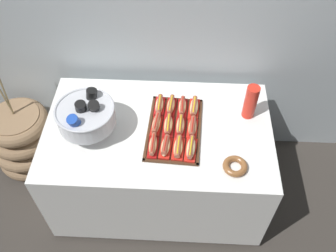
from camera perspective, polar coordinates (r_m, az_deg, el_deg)
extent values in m
plane|color=#38332D|center=(2.93, -1.28, -9.74)|extent=(10.00, 10.00, 0.00)
cube|color=white|center=(2.60, -1.42, -5.39)|extent=(1.44, 0.87, 0.71)
cylinder|color=black|center=(2.86, -14.36, -14.33)|extent=(0.05, 0.05, 0.04)
cylinder|color=black|center=(2.80, 11.27, -15.61)|extent=(0.05, 0.05, 0.04)
cylinder|color=black|center=(3.17, -11.96, -3.83)|extent=(0.05, 0.05, 0.04)
cylinder|color=black|center=(3.12, 10.35, -4.74)|extent=(0.05, 0.05, 0.04)
cylinder|color=#896B4C|center=(3.09, -21.29, -1.81)|extent=(0.36, 0.36, 0.53)
torus|color=#896B4C|center=(3.23, -20.30, -3.98)|extent=(0.52, 0.52, 0.12)
torus|color=#896B4C|center=(3.13, -20.95, -2.55)|extent=(0.53, 0.53, 0.12)
torus|color=#896B4C|center=(3.04, -21.64, -1.03)|extent=(0.50, 0.50, 0.12)
torus|color=#896B4C|center=(2.94, -22.37, 0.59)|extent=(0.46, 0.46, 0.12)
cylinder|color=#937F56|center=(2.76, -24.47, 6.24)|extent=(0.02, 0.07, 0.56)
cube|color=#472B19|center=(2.31, 0.98, -0.47)|extent=(0.36, 0.54, 0.01)
cube|color=#472B19|center=(2.15, 0.37, -5.58)|extent=(0.33, 0.03, 0.01)
cube|color=#472B19|center=(2.47, 1.50, 4.18)|extent=(0.33, 0.03, 0.01)
cube|color=#472B19|center=(2.31, -2.90, -0.06)|extent=(0.04, 0.53, 0.01)
cube|color=#472B19|center=(2.30, 4.88, -0.66)|extent=(0.04, 0.53, 0.01)
cube|color=#B21414|center=(2.20, -2.32, -3.34)|extent=(0.06, 0.17, 0.02)
ellipsoid|color=#E0BC7F|center=(2.19, -2.34, -2.98)|extent=(0.05, 0.15, 0.04)
cylinder|color=#A8563D|center=(2.18, -2.35, -2.77)|extent=(0.03, 0.16, 0.03)
cylinder|color=red|center=(2.17, -2.36, -2.58)|extent=(0.01, 0.13, 0.01)
cube|color=red|center=(2.20, -0.38, -3.50)|extent=(0.08, 0.16, 0.02)
ellipsoid|color=beige|center=(2.18, -0.38, -3.14)|extent=(0.07, 0.15, 0.04)
cylinder|color=#9E4C38|center=(2.17, -0.38, -2.95)|extent=(0.05, 0.14, 0.03)
cylinder|color=red|center=(2.16, -0.38, -2.71)|extent=(0.02, 0.12, 0.01)
cube|color=red|center=(2.19, 1.57, -3.65)|extent=(0.08, 0.17, 0.02)
ellipsoid|color=#E0BC7F|center=(2.18, 1.58, -3.33)|extent=(0.06, 0.15, 0.04)
cylinder|color=#A8563D|center=(2.17, 1.59, -3.16)|extent=(0.04, 0.15, 0.03)
cylinder|color=yellow|center=(2.16, 1.60, -2.92)|extent=(0.02, 0.13, 0.01)
cube|color=red|center=(2.19, 3.53, -3.80)|extent=(0.08, 0.18, 0.02)
ellipsoid|color=beige|center=(2.18, 3.56, -3.44)|extent=(0.07, 0.16, 0.04)
cylinder|color=#9E4C38|center=(2.16, 3.58, -3.24)|extent=(0.04, 0.16, 0.03)
cylinder|color=yellow|center=(2.15, 3.59, -3.05)|extent=(0.02, 0.14, 0.01)
cube|color=red|center=(2.31, -1.81, -0.05)|extent=(0.08, 0.18, 0.02)
ellipsoid|color=beige|center=(2.29, -1.82, 0.32)|extent=(0.06, 0.17, 0.04)
cylinder|color=#A8563D|center=(2.28, -1.83, 0.53)|extent=(0.05, 0.16, 0.03)
cylinder|color=red|center=(2.27, -1.84, 0.77)|extent=(0.02, 0.14, 0.01)
cube|color=#B21414|center=(2.30, 0.05, -0.19)|extent=(0.07, 0.18, 0.02)
ellipsoid|color=#E0BC7F|center=(2.28, 0.05, 0.19)|extent=(0.06, 0.16, 0.04)
cylinder|color=#9E4C38|center=(2.27, 0.05, 0.40)|extent=(0.03, 0.16, 0.03)
cylinder|color=yellow|center=(2.26, 0.05, 0.61)|extent=(0.01, 0.14, 0.01)
cube|color=#B21414|center=(2.30, 1.91, -0.34)|extent=(0.07, 0.17, 0.02)
ellipsoid|color=beige|center=(2.28, 1.93, 0.03)|extent=(0.06, 0.16, 0.04)
cylinder|color=#9E4C38|center=(2.27, 1.94, 0.23)|extent=(0.04, 0.15, 0.03)
cylinder|color=yellow|center=(2.26, 1.94, 0.44)|extent=(0.01, 0.13, 0.01)
cube|color=red|center=(2.29, 3.78, -0.48)|extent=(0.08, 0.16, 0.02)
ellipsoid|color=tan|center=(2.28, 3.80, -0.17)|extent=(0.06, 0.15, 0.04)
cylinder|color=#9E4C38|center=(2.27, 3.82, -0.01)|extent=(0.05, 0.15, 0.03)
cylinder|color=red|center=(2.26, 3.84, 0.23)|extent=(0.02, 0.12, 0.01)
cube|color=red|center=(2.41, -1.34, 2.95)|extent=(0.07, 0.17, 0.02)
ellipsoid|color=beige|center=(2.40, -1.34, 3.27)|extent=(0.06, 0.16, 0.04)
cylinder|color=#9E4C38|center=(2.39, -1.35, 3.44)|extent=(0.04, 0.15, 0.03)
cylinder|color=yellow|center=(2.38, -1.35, 3.67)|extent=(0.01, 0.13, 0.01)
cube|color=#B21414|center=(2.41, 0.44, 2.82)|extent=(0.07, 0.17, 0.02)
ellipsoid|color=tan|center=(2.39, 0.44, 3.18)|extent=(0.06, 0.16, 0.04)
cylinder|color=#9E4C38|center=(2.38, 0.44, 3.38)|extent=(0.04, 0.16, 0.03)
cylinder|color=yellow|center=(2.37, 0.45, 3.58)|extent=(0.02, 0.13, 0.01)
cube|color=#B21414|center=(2.40, 2.22, 2.69)|extent=(0.06, 0.16, 0.02)
ellipsoid|color=beige|center=(2.39, 2.24, 3.02)|extent=(0.05, 0.15, 0.04)
cylinder|color=#9E4C38|center=(2.38, 2.24, 3.21)|extent=(0.03, 0.15, 0.03)
cylinder|color=red|center=(2.37, 2.25, 3.41)|extent=(0.01, 0.13, 0.01)
cube|color=red|center=(2.40, 4.01, 2.55)|extent=(0.08, 0.18, 0.02)
ellipsoid|color=beige|center=(2.39, 4.04, 2.91)|extent=(0.07, 0.17, 0.04)
cylinder|color=#A8563D|center=(2.38, 4.05, 3.12)|extent=(0.04, 0.16, 0.03)
cylinder|color=yellow|center=(2.37, 4.07, 3.34)|extent=(0.02, 0.13, 0.01)
cylinder|color=silver|center=(2.35, -12.01, -0.63)|extent=(0.20, 0.20, 0.02)
cone|color=silver|center=(2.31, -12.18, 0.03)|extent=(0.07, 0.07, 0.07)
cylinder|color=silver|center=(2.25, -12.56, 1.54)|extent=(0.35, 0.35, 0.12)
torus|color=silver|center=(2.20, -12.81, 2.54)|extent=(0.36, 0.36, 0.02)
cylinder|color=black|center=(2.21, -11.33, 2.65)|extent=(0.10, 0.12, 0.15)
cylinder|color=black|center=(2.27, -11.74, 4.24)|extent=(0.11, 0.11, 0.13)
cylinder|color=black|center=(2.22, -13.26, 2.38)|extent=(0.10, 0.11, 0.13)
cylinder|color=#1E47B2|center=(2.15, -14.06, 0.38)|extent=(0.09, 0.11, 0.14)
cylinder|color=red|center=(2.40, 12.42, 2.71)|extent=(0.08, 0.08, 0.13)
cylinder|color=red|center=(2.38, 12.51, 3.08)|extent=(0.08, 0.08, 0.13)
cylinder|color=red|center=(2.36, 12.61, 3.46)|extent=(0.08, 0.08, 0.13)
cylinder|color=red|center=(2.35, 12.70, 3.84)|extent=(0.08, 0.08, 0.13)
cylinder|color=red|center=(2.33, 12.80, 4.23)|extent=(0.08, 0.08, 0.13)
cylinder|color=red|center=(2.32, 12.90, 4.63)|extent=(0.08, 0.08, 0.13)
torus|color=brown|center=(2.16, 10.33, -6.13)|extent=(0.14, 0.14, 0.04)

